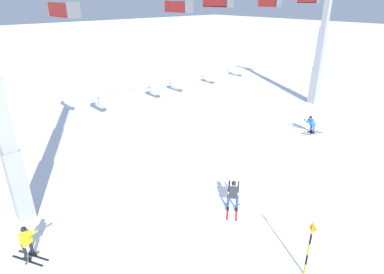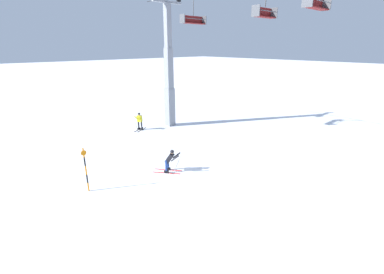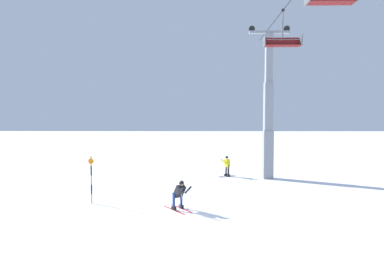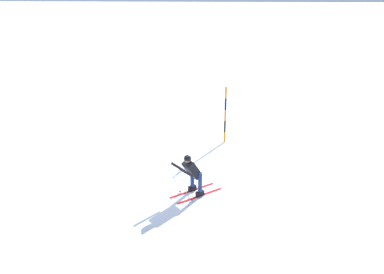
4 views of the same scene
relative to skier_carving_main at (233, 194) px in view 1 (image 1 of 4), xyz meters
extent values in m
plane|color=white|center=(0.66, -0.72, -0.84)|extent=(260.00, 260.00, 0.00)
cube|color=red|center=(-0.28, 0.06, -0.83)|extent=(1.41, 1.16, 0.01)
cube|color=black|center=(-0.28, 0.06, -0.75)|extent=(0.29, 0.26, 0.16)
cylinder|color=navy|center=(-0.28, 0.06, -0.33)|extent=(0.13, 0.13, 0.66)
cube|color=red|center=(0.00, -0.28, -0.83)|extent=(1.41, 1.16, 0.01)
cube|color=black|center=(0.00, -0.28, -0.75)|extent=(0.29, 0.26, 0.16)
cylinder|color=navy|center=(0.00, -0.28, -0.33)|extent=(0.13, 0.13, 0.66)
cube|color=black|center=(-0.01, -0.01, 0.08)|extent=(0.69, 0.67, 0.65)
sphere|color=#997051|center=(0.12, 0.10, 0.47)|extent=(0.22, 0.22, 0.22)
sphere|color=black|center=(0.12, 0.10, 0.50)|extent=(0.24, 0.24, 0.24)
cylinder|color=black|center=(0.15, 0.41, 0.18)|extent=(0.44, 0.38, 0.43)
cylinder|color=gray|center=(0.15, 0.47, -0.41)|extent=(0.31, 0.41, 1.13)
cylinder|color=black|center=(-0.02, 0.40, -0.79)|extent=(0.07, 0.07, 0.01)
cylinder|color=black|center=(0.43, 0.05, 0.18)|extent=(0.44, 0.38, 0.43)
cylinder|color=gray|center=(0.49, 0.04, -0.41)|extent=(0.46, 0.22, 1.13)
cylinder|color=black|center=(0.39, -0.10, -0.79)|extent=(0.07, 0.07, 0.01)
cube|color=gray|center=(-7.98, 6.16, 0.95)|extent=(0.73, 0.73, 3.58)
cube|color=gray|center=(18.93, 6.16, 0.95)|extent=(0.74, 0.74, 3.58)
cube|color=gray|center=(18.93, 6.16, 4.53)|extent=(0.62, 0.62, 3.58)
cube|color=gray|center=(18.93, 6.16, 8.11)|extent=(0.50, 0.50, 3.58)
cube|color=maroon|center=(-4.67, 6.16, 8.13)|extent=(0.45, 2.25, 0.06)
cube|color=maroon|center=(-4.86, 6.16, 8.41)|extent=(0.06, 2.25, 0.55)
cylinder|color=#4C4F54|center=(-4.36, 6.16, 8.43)|extent=(0.04, 2.13, 0.04)
cube|color=#4C4F54|center=(-4.67, 7.29, 8.41)|extent=(0.57, 0.05, 0.63)
cube|color=#4C4F54|center=(-4.67, 5.04, 8.41)|extent=(0.57, 0.05, 0.63)
cube|color=maroon|center=(1.73, 6.16, 8.14)|extent=(0.45, 1.87, 0.06)
cube|color=maroon|center=(1.54, 6.16, 8.42)|extent=(0.06, 1.87, 0.55)
cylinder|color=#4C4F54|center=(2.04, 6.16, 8.44)|extent=(0.04, 1.78, 0.04)
cube|color=#4C4F54|center=(1.73, 7.10, 8.42)|extent=(0.57, 0.05, 0.63)
cube|color=#4C4F54|center=(1.73, 5.23, 8.42)|extent=(0.57, 0.05, 0.63)
cube|color=maroon|center=(4.85, 6.16, 8.34)|extent=(0.45, 2.12, 0.06)
cube|color=maroon|center=(4.66, 6.16, 8.62)|extent=(0.06, 2.12, 0.55)
cylinder|color=#4C4F54|center=(5.16, 6.16, 8.64)|extent=(0.04, 2.02, 0.04)
cube|color=#4C4F54|center=(4.85, 7.23, 8.62)|extent=(0.57, 0.05, 0.63)
cube|color=#4C4F54|center=(4.85, 5.10, 8.62)|extent=(0.57, 0.05, 0.63)
cube|color=maroon|center=(10.18, 6.16, 8.26)|extent=(0.45, 1.64, 0.06)
cube|color=maroon|center=(9.98, 6.16, 8.54)|extent=(0.06, 1.64, 0.55)
cylinder|color=#4C4F54|center=(10.48, 6.16, 8.56)|extent=(0.04, 1.56, 0.04)
cube|color=#4C4F54|center=(10.18, 6.99, 8.54)|extent=(0.57, 0.05, 0.63)
cube|color=#4C4F54|center=(10.18, 5.34, 8.54)|extent=(0.57, 0.05, 0.63)
cube|color=maroon|center=(15.51, 6.16, 8.45)|extent=(0.45, 1.76, 0.06)
cylinder|color=orange|center=(-1.09, -4.62, -0.59)|extent=(0.07, 0.07, 0.49)
cylinder|color=black|center=(-1.09, -4.62, -0.10)|extent=(0.07, 0.07, 0.49)
cylinder|color=orange|center=(-1.09, -4.62, 0.39)|extent=(0.07, 0.07, 0.49)
cylinder|color=black|center=(-1.09, -4.62, 0.88)|extent=(0.07, 0.07, 0.49)
cylinder|color=orange|center=(-1.09, -4.62, 1.37)|extent=(0.07, 0.07, 0.49)
cylinder|color=orange|center=(-1.08, -4.62, 1.36)|extent=(0.02, 0.28, 0.28)
cube|color=black|center=(11.74, 2.11, -0.83)|extent=(1.65, 0.73, 0.01)
cube|color=black|center=(11.74, 2.11, -0.75)|extent=(0.30, 0.21, 0.16)
cylinder|color=navy|center=(11.74, 2.11, -0.34)|extent=(0.13, 0.13, 0.65)
cube|color=black|center=(11.85, 2.37, -0.83)|extent=(1.65, 0.73, 0.01)
cube|color=black|center=(11.85, 2.37, -0.75)|extent=(0.30, 0.21, 0.16)
cylinder|color=navy|center=(11.85, 2.37, -0.34)|extent=(0.13, 0.13, 0.65)
cube|color=blue|center=(11.65, 2.30, 0.07)|extent=(0.66, 0.59, 0.65)
sphere|color=tan|center=(11.50, 2.36, 0.45)|extent=(0.22, 0.22, 0.22)
sphere|color=black|center=(11.50, 2.36, 0.49)|extent=(0.23, 0.23, 0.23)
cylinder|color=blue|center=(11.22, 2.22, 0.17)|extent=(0.48, 0.26, 0.43)
cylinder|color=gray|center=(11.17, 2.20, -0.41)|extent=(0.49, 0.08, 1.11)
cylinder|color=black|center=(11.31, 2.09, -0.79)|extent=(0.07, 0.07, 0.01)
cylinder|color=blue|center=(11.39, 2.65, 0.17)|extent=(0.48, 0.26, 0.43)
cylinder|color=gray|center=(11.37, 2.71, -0.41)|extent=(0.41, 0.30, 1.11)
cylinder|color=black|center=(11.55, 2.69, -0.79)|extent=(0.07, 0.07, 0.01)
cube|color=black|center=(-8.56, 3.30, -0.83)|extent=(0.82, 1.43, 0.01)
cube|color=black|center=(-8.56, 3.30, -0.75)|extent=(0.23, 0.30, 0.16)
cylinder|color=black|center=(-8.56, 3.30, -0.28)|extent=(0.13, 0.13, 0.77)
cube|color=black|center=(-8.83, 3.16, -0.83)|extent=(0.82, 1.43, 0.01)
cube|color=black|center=(-8.83, 3.16, -0.75)|extent=(0.23, 0.30, 0.16)
cylinder|color=black|center=(-8.83, 3.16, -0.28)|extent=(0.13, 0.13, 0.77)
cube|color=gold|center=(-8.68, 3.21, 0.22)|extent=(0.52, 0.47, 0.59)
sphere|color=beige|center=(-8.67, 3.19, 0.62)|extent=(0.21, 0.21, 0.21)
sphere|color=black|center=(-8.67, 3.19, 0.66)|extent=(0.22, 0.22, 0.22)
cylinder|color=gold|center=(-8.37, 3.12, 0.35)|extent=(0.29, 0.45, 0.41)
cylinder|color=gray|center=(-8.31, 3.11, -0.32)|extent=(0.28, 0.30, 1.09)
cylinder|color=black|center=(-8.36, 3.29, -0.79)|extent=(0.07, 0.07, 0.01)
cylinder|color=gold|center=(-8.77, 2.90, 0.35)|extent=(0.29, 0.45, 0.41)
cylinder|color=gray|center=(-8.80, 2.85, -0.32)|extent=(0.11, 0.39, 1.09)
cylinder|color=black|center=(-8.92, 2.99, -0.79)|extent=(0.07, 0.07, 0.01)
camera|label=1|loc=(-10.29, -8.44, 8.93)|focal=29.63mm
camera|label=2|loc=(11.82, -8.85, 6.51)|focal=24.80mm
camera|label=3|loc=(13.50, 0.76, 3.33)|focal=26.84mm
camera|label=4|loc=(-0.80, 11.29, 5.64)|focal=37.08mm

